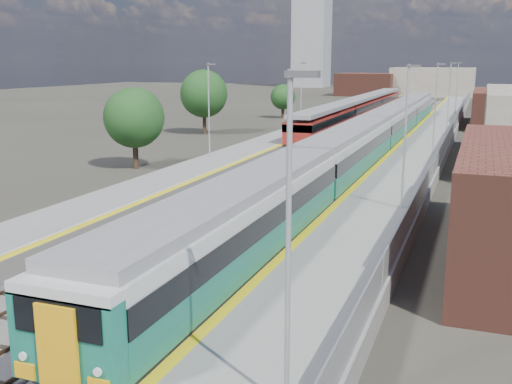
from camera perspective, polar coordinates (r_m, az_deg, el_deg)
The scene contains 11 objects.
ground at distance 61.10m, azimuth 10.79°, elevation 4.00°, with size 320.00×320.00×0.00m, color #47443A.
ballast_bed at distance 63.94m, azimuth 9.20°, elevation 4.45°, with size 10.50×155.00×0.06m, color #565451.
tracks at distance 65.45m, azimuth 10.01°, elevation 4.67°, with size 8.96×160.00×0.17m.
platform_right at distance 62.83m, azimuth 15.97°, elevation 4.46°, with size 4.70×155.00×8.52m.
platform_left at distance 65.54m, azimuth 3.36°, elevation 5.21°, with size 4.30×155.00×8.52m.
buildings at distance 150.91m, azimuth 10.05°, elevation 12.97°, with size 72.00×185.50×40.00m.
green_train at distance 53.52m, azimuth 11.13°, elevation 5.36°, with size 3.03×84.23×3.33m.
red_train at distance 83.78m, azimuth 9.82°, elevation 7.75°, with size 2.92×59.10×3.68m.
tree_a at distance 49.68m, azimuth -11.54°, elevation 6.94°, with size 4.90×4.90×6.64m.
tree_b at distance 72.55m, azimuth -4.98°, elevation 9.31°, with size 5.67×5.67×7.69m.
tree_c at distance 92.96m, azimuth 2.58°, elevation 9.03°, with size 3.83×3.83×5.20m.
Camera 1 is at (10.24, -9.61, 8.68)m, focal length 42.00 mm.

